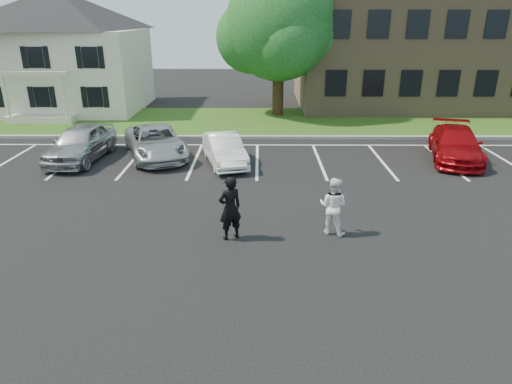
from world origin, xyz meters
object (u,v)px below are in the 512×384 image
at_px(car_red_compact, 456,144).
at_px(car_white_sedan, 225,150).
at_px(house, 63,52).
at_px(tree, 280,28).
at_px(man_white_shirt, 333,206).
at_px(car_silver_minivan, 155,142).
at_px(car_silver_west, 81,143).
at_px(office_building, 458,45).
at_px(man_black_suit, 230,208).

bearing_deg(car_red_compact, car_white_sedan, -161.59).
distance_m(car_white_sedan, car_red_compact, 10.36).
distance_m(house, tree, 14.59).
relative_size(man_white_shirt, car_white_sedan, 0.45).
distance_m(man_white_shirt, car_silver_minivan, 10.45).
height_order(house, car_silver_west, house).
relative_size(office_building, tree, 2.55).
xyz_separation_m(man_white_shirt, car_red_compact, (6.64, 7.48, -0.17)).
relative_size(man_black_suit, car_silver_minivan, 0.38).
bearing_deg(car_silver_minivan, man_white_shirt, -69.81).
bearing_deg(tree, car_silver_west, -133.16).
bearing_deg(office_building, house, -175.72).
bearing_deg(man_black_suit, tree, -125.95).
height_order(car_silver_minivan, car_white_sedan, car_silver_minivan).
height_order(tree, man_black_suit, tree).
bearing_deg(car_silver_west, house, 117.91).
bearing_deg(car_white_sedan, man_white_shirt, -77.01).
relative_size(car_silver_minivan, car_white_sedan, 1.28).
relative_size(car_silver_minivan, car_red_compact, 1.02).
xyz_separation_m(car_silver_minivan, car_white_sedan, (3.24, -1.04, -0.05)).
relative_size(house, car_silver_minivan, 2.05).
bearing_deg(car_white_sedan, man_black_suit, -100.22).
bearing_deg(tree, office_building, 17.49).
bearing_deg(house, man_white_shirt, -51.41).
bearing_deg(car_red_compact, tree, 142.36).
bearing_deg(car_silver_minivan, tree, 35.82).
bearing_deg(man_white_shirt, car_white_sedan, -34.29).
relative_size(man_black_suit, car_white_sedan, 0.49).
xyz_separation_m(car_silver_minivan, car_red_compact, (13.57, -0.33, 0.01)).
bearing_deg(car_white_sedan, house, 117.48).
distance_m(man_black_suit, car_red_compact, 12.45).
height_order(man_white_shirt, car_silver_minivan, man_white_shirt).
height_order(car_silver_west, car_white_sedan, car_silver_west).
bearing_deg(office_building, car_silver_minivan, -144.42).
xyz_separation_m(car_silver_west, car_silver_minivan, (3.23, 0.50, -0.10)).
xyz_separation_m(man_black_suit, car_red_compact, (9.66, 7.86, -0.25)).
distance_m(man_black_suit, man_white_shirt, 3.04).
distance_m(tree, man_white_shirt, 17.78).
distance_m(car_silver_west, car_white_sedan, 6.49).
xyz_separation_m(tree, car_white_sedan, (-2.79, -10.41, -4.70)).
bearing_deg(office_building, car_red_compact, -110.40).
distance_m(car_silver_minivan, car_red_compact, 13.58).
distance_m(house, car_red_compact, 25.02).
xyz_separation_m(office_building, car_red_compact, (-5.09, -13.68, -3.45)).
bearing_deg(office_building, car_white_sedan, -136.99).
xyz_separation_m(house, car_silver_minivan, (8.34, -11.33, -3.13)).
bearing_deg(man_black_suit, car_silver_minivan, -93.52).
relative_size(office_building, car_red_compact, 4.56).
xyz_separation_m(house, car_red_compact, (21.91, -11.66, -3.12)).
bearing_deg(man_white_shirt, man_black_suit, 34.23).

